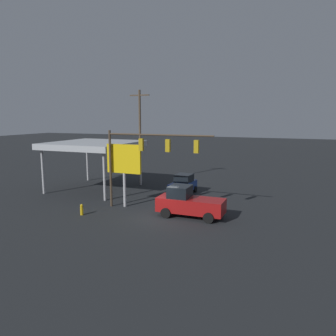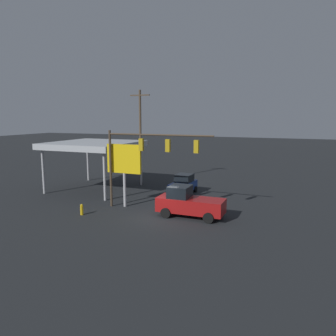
{
  "view_description": "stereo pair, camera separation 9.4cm",
  "coord_description": "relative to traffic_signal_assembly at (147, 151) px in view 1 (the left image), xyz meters",
  "views": [
    {
      "loc": [
        -9.75,
        22.32,
        7.79
      ],
      "look_at": [
        0.0,
        -2.0,
        3.61
      ],
      "focal_mm": 35.0,
      "sensor_mm": 36.0,
      "label": 1
    },
    {
      "loc": [
        -9.83,
        22.28,
        7.79
      ],
      "look_at": [
        0.0,
        -2.0,
        3.61
      ],
      "focal_mm": 35.0,
      "sensor_mm": 36.0,
      "label": 2
    }
  ],
  "objects": [
    {
      "name": "utility_pole",
      "position": [
        5.55,
        -9.82,
        0.67
      ],
      "size": [
        2.4,
        0.26,
        10.7
      ],
      "color": "#473828",
      "rests_on": "ground"
    },
    {
      "name": "gas_station_canopy",
      "position": [
        8.7,
        -5.24,
        -0.24
      ],
      "size": [
        8.42,
        8.74,
        5.08
      ],
      "color": "#B2B7BC",
      "rests_on": "ground"
    },
    {
      "name": "ground_plane",
      "position": [
        -1.67,
        1.58,
        -4.97
      ],
      "size": [
        200.0,
        200.0,
        0.0
      ],
      "primitive_type": "plane",
      "color": "black"
    },
    {
      "name": "pickup_parked",
      "position": [
        -3.73,
        0.36,
        -3.86
      ],
      "size": [
        5.2,
        2.26,
        2.4
      ],
      "rotation": [
        0.0,
        0.0,
        0.0
      ],
      "color": "maroon",
      "rests_on": "ground"
    },
    {
      "name": "hatchback_crossing",
      "position": [
        -0.8,
        -6.68,
        -4.02
      ],
      "size": [
        2.14,
        3.9,
        1.97
      ],
      "rotation": [
        0.0,
        0.0,
        1.51
      ],
      "color": "navy",
      "rests_on": "ground"
    },
    {
      "name": "fire_hydrant",
      "position": [
        4.3,
        3.12,
        -4.53
      ],
      "size": [
        0.24,
        0.24,
        0.88
      ],
      "color": "gold",
      "rests_on": "ground"
    },
    {
      "name": "traffic_signal_assembly",
      "position": [
        0.0,
        0.0,
        0.0
      ],
      "size": [
        9.11,
        0.43,
        6.6
      ],
      "color": "#473828",
      "rests_on": "ground"
    },
    {
      "name": "price_sign",
      "position": [
        2.32,
        -0.31,
        -0.98
      ],
      "size": [
        3.17,
        0.27,
        5.43
      ],
      "color": "#B7B7BC",
      "rests_on": "ground"
    }
  ]
}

